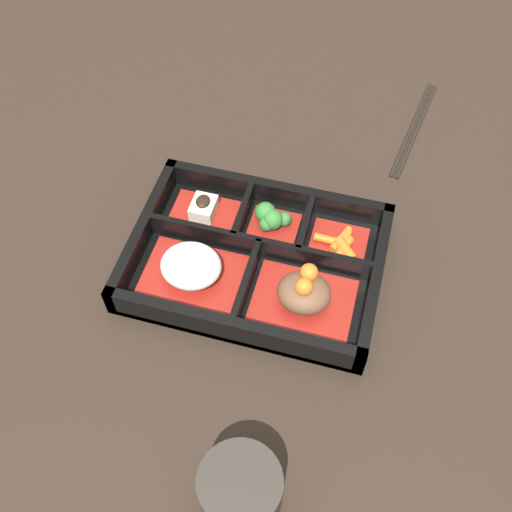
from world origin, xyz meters
name	(u,v)px	position (x,y,z in m)	size (l,w,h in m)	color
ground_plane	(256,267)	(0.00, 0.00, 0.00)	(3.00, 3.00, 0.00)	black
bento_base	(256,265)	(0.00, 0.00, 0.01)	(0.33, 0.24, 0.01)	black
bento_rim	(257,255)	(0.00, 0.00, 0.02)	(0.33, 0.24, 0.04)	black
bowl_stew	(304,294)	(-0.07, 0.04, 0.03)	(0.13, 0.10, 0.06)	maroon
bowl_rice	(191,268)	(0.07, 0.04, 0.03)	(0.13, 0.10, 0.05)	maroon
bowl_carrots	(340,244)	(-0.10, -0.06, 0.02)	(0.08, 0.07, 0.02)	maroon
bowl_greens	(272,220)	(0.00, -0.06, 0.02)	(0.07, 0.07, 0.03)	maroon
bowl_tofu	(204,211)	(0.09, -0.06, 0.02)	(0.09, 0.07, 0.04)	maroon
tea_cup	(240,490)	(-0.06, 0.29, 0.04)	(0.09, 0.09, 0.07)	#2D2823
chopsticks	(415,128)	(-0.17, -0.33, 0.00)	(0.05, 0.23, 0.01)	black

